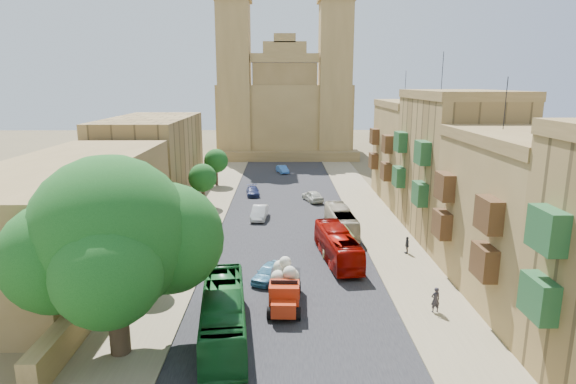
{
  "coord_description": "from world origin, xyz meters",
  "views": [
    {
      "loc": [
        -0.6,
        -19.98,
        14.53
      ],
      "look_at": [
        0.0,
        26.0,
        4.0
      ],
      "focal_mm": 30.0,
      "sensor_mm": 36.0,
      "label": 1
    }
  ],
  "objects_px": {
    "bus_green_north": "(223,314)",
    "pedestrian_c": "(407,245)",
    "street_tree_c": "(203,178)",
    "car_white_a": "(259,213)",
    "olive_pickup": "(335,240)",
    "red_truck": "(285,286)",
    "car_cream": "(334,245)",
    "car_white_b": "(313,196)",
    "car_blue_b": "(282,169)",
    "bus_cream_east": "(341,221)",
    "street_tree_d": "(216,161)",
    "ficus_tree": "(113,240)",
    "car_dkblue": "(253,191)",
    "street_tree_b": "(182,205)",
    "pedestrian_a": "(435,300)",
    "street_tree_a": "(148,253)",
    "bus_red_east": "(337,246)",
    "car_blue_a": "(269,272)",
    "church": "(285,108)"
  },
  "relations": [
    {
      "from": "bus_green_north",
      "to": "pedestrian_c",
      "type": "distance_m",
      "value": 19.87
    },
    {
      "from": "street_tree_c",
      "to": "car_white_a",
      "type": "xyz_separation_m",
      "value": [
        6.95,
        -5.64,
        -2.74
      ]
    },
    {
      "from": "olive_pickup",
      "to": "red_truck",
      "type": "bearing_deg",
      "value": -113.11
    },
    {
      "from": "car_cream",
      "to": "car_white_b",
      "type": "xyz_separation_m",
      "value": [
        -0.7,
        18.28,
        0.06
      ]
    },
    {
      "from": "car_blue_b",
      "to": "olive_pickup",
      "type": "bearing_deg",
      "value": -99.75
    },
    {
      "from": "bus_cream_east",
      "to": "car_white_a",
      "type": "xyz_separation_m",
      "value": [
        -8.25,
        5.0,
        -0.5
      ]
    },
    {
      "from": "street_tree_d",
      "to": "bus_green_north",
      "type": "distance_m",
      "value": 42.91
    },
    {
      "from": "street_tree_c",
      "to": "car_white_a",
      "type": "height_order",
      "value": "street_tree_c"
    },
    {
      "from": "red_truck",
      "to": "car_white_a",
      "type": "height_order",
      "value": "red_truck"
    },
    {
      "from": "ficus_tree",
      "to": "car_white_b",
      "type": "distance_m",
      "value": 36.87
    },
    {
      "from": "car_dkblue",
      "to": "car_blue_b",
      "type": "height_order",
      "value": "car_blue_b"
    },
    {
      "from": "olive_pickup",
      "to": "pedestrian_c",
      "type": "xyz_separation_m",
      "value": [
        6.23,
        -0.59,
        -0.28
      ]
    },
    {
      "from": "street_tree_d",
      "to": "bus_green_north",
      "type": "height_order",
      "value": "street_tree_d"
    },
    {
      "from": "street_tree_b",
      "to": "pedestrian_c",
      "type": "height_order",
      "value": "street_tree_b"
    },
    {
      "from": "street_tree_b",
      "to": "car_blue_b",
      "type": "xyz_separation_m",
      "value": [
        9.5,
        33.5,
        -2.64
      ]
    },
    {
      "from": "car_cream",
      "to": "car_dkblue",
      "type": "relative_size",
      "value": 1.16
    },
    {
      "from": "car_cream",
      "to": "pedestrian_a",
      "type": "height_order",
      "value": "pedestrian_a"
    },
    {
      "from": "bus_green_north",
      "to": "car_white_a",
      "type": "relative_size",
      "value": 2.38
    },
    {
      "from": "street_tree_a",
      "to": "pedestrian_c",
      "type": "relative_size",
      "value": 2.79
    },
    {
      "from": "bus_red_east",
      "to": "car_blue_b",
      "type": "relative_size",
      "value": 2.54
    },
    {
      "from": "street_tree_d",
      "to": "pedestrian_c",
      "type": "distance_m",
      "value": 35.13
    },
    {
      "from": "ficus_tree",
      "to": "car_blue_a",
      "type": "bearing_deg",
      "value": 51.22
    },
    {
      "from": "church",
      "to": "bus_cream_east",
      "type": "height_order",
      "value": "church"
    },
    {
      "from": "olive_pickup",
      "to": "pedestrian_a",
      "type": "relative_size",
      "value": 3.14
    },
    {
      "from": "street_tree_a",
      "to": "bus_red_east",
      "type": "height_order",
      "value": "street_tree_a"
    },
    {
      "from": "street_tree_a",
      "to": "car_blue_a",
      "type": "xyz_separation_m",
      "value": [
        8.4,
        1.72,
        -2.18
      ]
    },
    {
      "from": "bus_red_east",
      "to": "street_tree_b",
      "type": "bearing_deg",
      "value": -30.74
    },
    {
      "from": "street_tree_a",
      "to": "bus_cream_east",
      "type": "distance_m",
      "value": 20.3
    },
    {
      "from": "street_tree_c",
      "to": "car_dkblue",
      "type": "bearing_deg",
      "value": 44.32
    },
    {
      "from": "car_white_a",
      "to": "car_blue_b",
      "type": "xyz_separation_m",
      "value": [
        2.55,
        27.14,
        -0.11
      ]
    },
    {
      "from": "ficus_tree",
      "to": "car_blue_a",
      "type": "height_order",
      "value": "ficus_tree"
    },
    {
      "from": "street_tree_a",
      "to": "pedestrian_a",
      "type": "relative_size",
      "value": 2.47
    },
    {
      "from": "car_white_a",
      "to": "car_cream",
      "type": "xyz_separation_m",
      "value": [
        6.97,
        -10.48,
        -0.07
      ]
    },
    {
      "from": "car_dkblue",
      "to": "car_white_b",
      "type": "relative_size",
      "value": 0.97
    },
    {
      "from": "street_tree_b",
      "to": "car_white_a",
      "type": "relative_size",
      "value": 1.13
    },
    {
      "from": "pedestrian_a",
      "to": "church",
      "type": "bearing_deg",
      "value": -94.58
    },
    {
      "from": "street_tree_a",
      "to": "car_white_a",
      "type": "distance_m",
      "value": 19.74
    },
    {
      "from": "street_tree_b",
      "to": "bus_cream_east",
      "type": "height_order",
      "value": "street_tree_b"
    },
    {
      "from": "car_dkblue",
      "to": "car_white_b",
      "type": "xyz_separation_m",
      "value": [
        7.63,
        -3.3,
        0.12
      ]
    },
    {
      "from": "bus_red_east",
      "to": "car_white_a",
      "type": "distance_m",
      "value": 14.41
    },
    {
      "from": "street_tree_d",
      "to": "car_white_a",
      "type": "relative_size",
      "value": 1.22
    },
    {
      "from": "ficus_tree",
      "to": "car_blue_b",
      "type": "bearing_deg",
      "value": 80.55
    },
    {
      "from": "street_tree_a",
      "to": "car_cream",
      "type": "relative_size",
      "value": 0.92
    },
    {
      "from": "car_blue_b",
      "to": "pedestrian_c",
      "type": "bearing_deg",
      "value": -90.87
    },
    {
      "from": "bus_green_north",
      "to": "car_cream",
      "type": "xyz_separation_m",
      "value": [
        7.93,
        14.32,
        -0.79
      ]
    },
    {
      "from": "ficus_tree",
      "to": "car_cream",
      "type": "bearing_deg",
      "value": 49.98
    },
    {
      "from": "street_tree_d",
      "to": "car_white_b",
      "type": "xyz_separation_m",
      "value": [
        13.22,
        -9.84,
        -2.84
      ]
    },
    {
      "from": "church",
      "to": "bus_green_north",
      "type": "bearing_deg",
      "value": -93.13
    },
    {
      "from": "street_tree_b",
      "to": "bus_red_east",
      "type": "height_order",
      "value": "street_tree_b"
    },
    {
      "from": "street_tree_b",
      "to": "bus_green_north",
      "type": "height_order",
      "value": "street_tree_b"
    }
  ]
}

